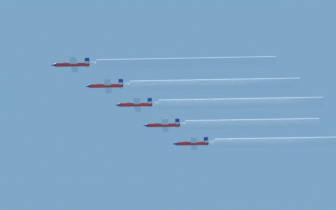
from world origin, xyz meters
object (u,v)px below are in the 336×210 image
at_px(jet_lead, 71,65).
at_px(jet_fourth_echelon, 163,125).
at_px(jet_fifth_echelon, 191,143).
at_px(jet_third_echelon, 135,105).
at_px(jet_second_echelon, 105,86).

distance_m(jet_lead, jet_fourth_echelon, 43.10).
height_order(jet_lead, jet_fifth_echelon, jet_lead).
bearing_deg(jet_third_echelon, jet_fifth_echelon, -41.16).
relative_size(jet_third_echelon, jet_fourth_echelon, 1.00).
bearing_deg(jet_second_echelon, jet_fifth_echelon, -41.13).
height_order(jet_fourth_echelon, jet_fifth_echelon, jet_fourth_echelon).
relative_size(jet_lead, jet_third_echelon, 1.00).
bearing_deg(jet_fifth_echelon, jet_fourth_echelon, 135.20).
distance_m(jet_lead, jet_third_echelon, 28.52).
relative_size(jet_second_echelon, jet_third_echelon, 1.00).
distance_m(jet_second_echelon, jet_fifth_echelon, 42.08).
bearing_deg(jet_fourth_echelon, jet_lead, 139.07).
xyz_separation_m(jet_lead, jet_fifth_echelon, (42.06, -37.69, -6.26)).
bearing_deg(jet_fourth_echelon, jet_second_echelon, 140.64).
xyz_separation_m(jet_fourth_echelon, jet_fifth_echelon, (9.66, -9.59, -1.94)).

